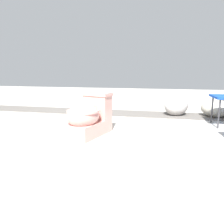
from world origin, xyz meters
name	(u,v)px	position (x,y,z in m)	size (l,w,h in m)	color
ground_plane	(82,133)	(0.00, 0.00, 0.00)	(14.00, 14.00, 0.00)	#B7B2A8
gravel_strip	(133,114)	(-1.37, 0.50, 0.01)	(0.56, 8.00, 0.01)	#605B56
toilet	(88,117)	(0.06, 0.11, 0.22)	(0.71, 0.54, 0.52)	#E09E93
boulder_near	(176,106)	(-1.40, 1.25, 0.18)	(0.45, 0.37, 0.35)	#B7B2AD
boulder_far	(216,108)	(-1.39, 1.90, 0.15)	(0.48, 0.38, 0.30)	#ADA899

